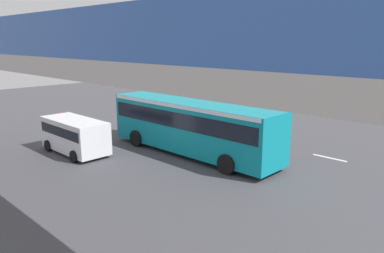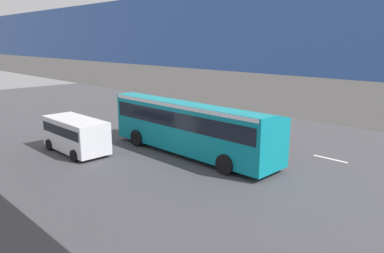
# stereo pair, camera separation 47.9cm
# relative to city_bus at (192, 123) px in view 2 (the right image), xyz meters

# --- Properties ---
(ground) EXTENTS (80.00, 80.00, 0.00)m
(ground) POSITION_rel_city_bus_xyz_m (-0.30, -1.49, -1.88)
(ground) COLOR #424247
(city_bus) EXTENTS (11.54, 2.85, 3.15)m
(city_bus) POSITION_rel_city_bus_xyz_m (0.00, 0.00, 0.00)
(city_bus) COLOR #0C8493
(city_bus) RESTS_ON ground
(parked_van) EXTENTS (4.80, 2.17, 2.05)m
(parked_van) POSITION_rel_city_bus_xyz_m (5.14, 4.71, -0.70)
(parked_van) COLOR silver
(parked_van) RESTS_ON ground
(bicycle_red) EXTENTS (1.77, 0.44, 0.96)m
(bicycle_red) POSITION_rel_city_bus_xyz_m (12.95, 1.40, -1.51)
(bicycle_red) COLOR black
(bicycle_red) RESTS_ON ground
(pedestrian) EXTENTS (0.38, 0.38, 1.79)m
(pedestrian) POSITION_rel_city_bus_xyz_m (5.35, -5.13, -1.00)
(pedestrian) COLOR #2D2D38
(pedestrian) RESTS_ON ground
(traffic_sign) EXTENTS (0.08, 0.60, 2.80)m
(traffic_sign) POSITION_rel_city_bus_xyz_m (-1.33, -6.14, 0.01)
(traffic_sign) COLOR slate
(traffic_sign) RESTS_ON ground
(lane_dash_leftmost) EXTENTS (2.00, 0.20, 0.01)m
(lane_dash_leftmost) POSITION_rel_city_bus_xyz_m (-6.30, -4.94, -1.88)
(lane_dash_leftmost) COLOR silver
(lane_dash_leftmost) RESTS_ON ground
(lane_dash_left) EXTENTS (2.00, 0.20, 0.01)m
(lane_dash_left) POSITION_rel_city_bus_xyz_m (-2.30, -4.94, -1.88)
(lane_dash_left) COLOR silver
(lane_dash_left) RESTS_ON ground
(lane_dash_centre) EXTENTS (2.00, 0.20, 0.01)m
(lane_dash_centre) POSITION_rel_city_bus_xyz_m (1.70, -4.94, -1.88)
(lane_dash_centre) COLOR silver
(lane_dash_centre) RESTS_ON ground
(lane_dash_right) EXTENTS (2.00, 0.20, 0.01)m
(lane_dash_right) POSITION_rel_city_bus_xyz_m (5.70, -4.94, -1.88)
(lane_dash_right) COLOR silver
(lane_dash_right) RESTS_ON ground
(pedestrian_overpass) EXTENTS (29.97, 2.60, 7.29)m
(pedestrian_overpass) POSITION_rel_city_bus_xyz_m (-0.30, 9.73, 3.60)
(pedestrian_overpass) COLOR #B2ADA5
(pedestrian_overpass) RESTS_ON ground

